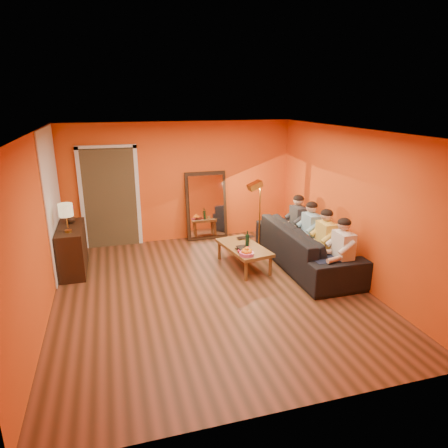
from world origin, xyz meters
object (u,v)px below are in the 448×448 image
object	(u,v)px
person_mid_right	(311,233)
mirror_frame	(206,206)
floor_lamp	(260,216)
person_far_left	(342,253)
sofa	(306,246)
coffee_table	(244,256)
sideboard	(72,249)
person_mid_left	(325,242)
table_lamp	(67,218)
tumbler	(248,241)
dog	(319,260)
laptop	(247,238)
wine_bottle	(247,239)
person_far_right	(298,224)
vase	(70,218)

from	to	relation	value
person_mid_right	mirror_frame	bearing A→B (deg)	129.11
floor_lamp	person_far_left	xyz separation A→B (m)	(0.68, -2.05, -0.11)
sofa	coffee_table	distance (m)	1.21
sideboard	person_mid_left	world-z (taller)	person_mid_left
sideboard	table_lamp	distance (m)	0.74
coffee_table	tumbler	world-z (taller)	tumbler
sideboard	tumbler	world-z (taller)	sideboard
mirror_frame	dog	bearing A→B (deg)	-61.06
dog	person_mid_right	world-z (taller)	person_mid_right
coffee_table	laptop	size ratio (longest dim) A/B	3.51
sideboard	laptop	size ratio (longest dim) A/B	3.39
coffee_table	person_mid_right	world-z (taller)	person_mid_right
dog	wine_bottle	size ratio (longest dim) A/B	2.12
person_far_right	laptop	xyz separation A→B (m)	(-1.12, -0.05, -0.18)
coffee_table	sofa	bearing A→B (deg)	-21.89
dog	vase	bearing A→B (deg)	162.04
floor_lamp	dog	world-z (taller)	floor_lamp
dog	floor_lamp	bearing A→B (deg)	113.16
sideboard	wine_bottle	xyz separation A→B (m)	(3.12, -0.76, 0.15)
dog	laptop	distance (m)	1.50
sideboard	coffee_table	size ratio (longest dim) A/B	0.97
floor_lamp	vase	distance (m)	3.70
table_lamp	tumbler	world-z (taller)	table_lamp
dog	person_far_right	xyz separation A→B (m)	(0.15, 1.19, 0.28)
table_lamp	vase	distance (m)	0.57
sideboard	wine_bottle	size ratio (longest dim) A/B	3.81
dog	sofa	bearing A→B (deg)	92.68
coffee_table	person_mid_right	bearing A→B (deg)	-16.40
floor_lamp	wine_bottle	world-z (taller)	floor_lamp
mirror_frame	coffee_table	xyz separation A→B (m)	(0.28, -1.79, -0.55)
table_lamp	coffee_table	world-z (taller)	table_lamp
person_mid_right	vase	distance (m)	4.52
sideboard	coffee_table	xyz separation A→B (m)	(3.07, -0.71, -0.21)
tumbler	vase	size ratio (longest dim) A/B	0.52
sideboard	floor_lamp	bearing A→B (deg)	1.34
person_mid_right	wine_bottle	size ratio (longest dim) A/B	3.94
sofa	sideboard	bearing A→B (deg)	77.20
sofa	wine_bottle	bearing A→B (deg)	79.78
person_far_left	sofa	bearing A→B (deg)	97.41
person_mid_right	vase	world-z (taller)	person_mid_right
tumbler	mirror_frame	bearing A→B (deg)	103.53
sofa	person_far_right	size ratio (longest dim) A/B	2.19
dog	person_mid_left	xyz separation A→B (m)	(0.15, 0.09, 0.28)
mirror_frame	coffee_table	bearing A→B (deg)	-81.05
coffee_table	floor_lamp	xyz separation A→B (m)	(0.62, 0.80, 0.51)
sofa	dog	bearing A→B (deg)	178.03
person_mid_right	laptop	distance (m)	1.24
person_mid_left	sofa	bearing A→B (deg)	106.11
table_lamp	floor_lamp	bearing A→B (deg)	5.98
wine_bottle	tumbler	xyz separation A→B (m)	(0.07, 0.17, -0.11)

